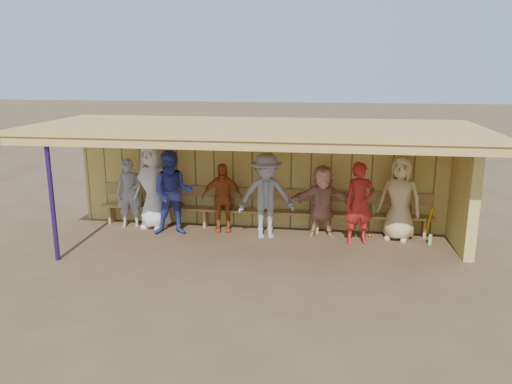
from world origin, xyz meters
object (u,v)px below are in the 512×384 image
player_a (129,193)px  player_b (153,186)px  player_c (173,193)px  player_d (222,198)px  player_e (266,196)px  bench (261,206)px  player_h (400,198)px  player_g (359,204)px  player_f (322,201)px

player_a → player_b: 0.61m
player_b → player_c: player_b is taller
player_d → player_e: size_ratio=0.84×
player_a → player_e: bearing=-19.2°
player_d → bench: player_d is taller
player_d → bench: 0.93m
player_h → bench: 3.05m
player_b → player_g: bearing=9.2°
player_f → player_c: bearing=179.3°
player_c → bench: player_c is taller
player_b → player_g: player_b is taller
player_b → player_h: 5.44m
player_c → player_e: 2.05m
player_g → bench: (-2.16, 0.69, -0.34)m
player_g → player_a: bearing=159.4°
player_f → player_h: player_h is taller
player_e → bench: size_ratio=0.24×
player_g → player_h: bearing=7.6°
player_a → player_f: 4.40m
player_b → player_h: (5.44, 0.01, -0.07)m
player_a → player_d: player_a is taller
player_a → player_f: (4.40, 0.00, -0.01)m
player_f → player_h: bearing=-7.1°
player_b → bench: player_b is taller
player_d → player_f: 2.22m
player_e → player_g: 1.97m
player_b → player_g: size_ratio=1.13×
player_c → player_d: player_c is taller
player_d → player_b: bearing=172.4°
player_b → player_f: bearing=13.9°
player_a → player_d: 2.18m
player_e → bench: player_e is taller
player_a → player_f: size_ratio=1.02×
player_b → player_c: size_ratio=1.05×
player_e → player_h: size_ratio=1.02×
player_g → player_h: player_h is taller
player_b → player_c: 0.68m
player_a → player_b: size_ratio=0.81×
player_d → player_g: player_g is taller
player_a → bench: player_a is taller
player_b → player_f: player_b is taller
player_e → player_f: player_e is taller
player_d → player_f: (2.22, 0.00, 0.01)m
player_b → bench: size_ratio=0.26×
player_c → bench: 2.02m
player_c → player_d: bearing=8.6°
player_c → player_h: (4.87, 0.36, -0.03)m
player_a → player_h: 6.03m
player_a → player_c: (1.16, -0.36, 0.14)m
player_e → bench: (-0.19, 0.61, -0.40)m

